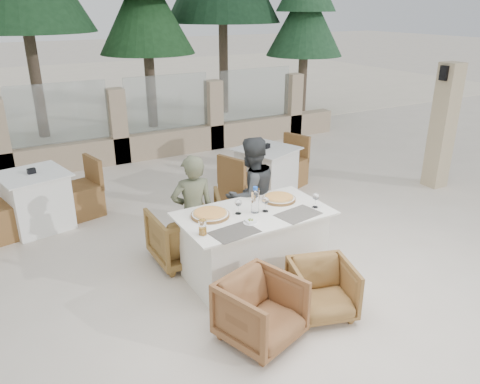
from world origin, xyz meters
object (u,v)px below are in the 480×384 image
wine_glass_centre (238,206)px  beer_glass_right (257,194)px  beer_glass_left (203,227)px  bg_table_a (37,201)px  pizza_left (210,214)px  armchair_near_left (261,311)px  pizza_right (279,198)px  water_bottle (255,200)px  armchair_far_right (243,215)px  armchair_near_right (322,289)px  dining_table (254,245)px  wine_glass_corner (316,199)px  armchair_far_left (183,235)px  wine_glass_near (265,203)px  diner_right (251,195)px  olive_dish (251,221)px  diner_left (193,213)px  bg_table_b (266,172)px

wine_glass_centre → beer_glass_right: wine_glass_centre is taller
beer_glass_left → bg_table_a: size_ratio=0.09×
pizza_left → armchair_near_left: 1.19m
pizza_right → wine_glass_centre: 0.59m
pizza_right → armchair_near_left: bearing=-129.8°
beer_glass_right → water_bottle: bearing=-124.4°
pizza_right → armchair_far_right: pizza_right is taller
beer_glass_right → bg_table_a: beer_glass_right is taller
pizza_left → armchair_near_right: 1.35m
dining_table → pizza_left: size_ratio=3.99×
wine_glass_corner → beer_glass_left: size_ratio=1.22×
armchair_far_right → armchair_near_right: (-0.13, -1.76, -0.05)m
armchair_far_left → armchair_far_right: size_ratio=1.01×
pizza_left → armchair_far_left: 0.75m
wine_glass_near → armchair_far_right: (0.24, 0.89, -0.55)m
armchair_far_right → bg_table_a: bg_table_a is taller
pizza_left → beer_glass_left: size_ratio=2.66×
armchair_near_left → armchair_near_right: size_ratio=1.11×
diner_right → bg_table_a: size_ratio=0.86×
pizza_left → wine_glass_near: (0.57, -0.17, 0.07)m
water_bottle → wine_glass_near: water_bottle is taller
olive_dish → armchair_far_left: 1.09m
diner_left → bg_table_b: 2.38m
armchair_far_right → bg_table_a: (-2.24, 1.62, 0.07)m
wine_glass_centre → beer_glass_right: (0.37, 0.23, -0.03)m
pizza_right → diner_right: (-0.11, 0.43, -0.09)m
bg_table_b → beer_glass_right: bearing=-146.3°
pizza_left → bg_table_a: 2.77m
beer_glass_left → diner_left: 0.76m
armchair_far_left → armchair_near_left: (0.05, -1.65, -0.02)m
water_bottle → wine_glass_near: (0.11, -0.03, -0.05)m
pizza_left → wine_glass_corner: bearing=-17.6°
bg_table_a → pizza_left: bearing=-70.6°
bg_table_a → bg_table_b: 3.33m
wine_glass_centre → bg_table_b: bearing=50.5°
beer_glass_right → bg_table_b: 2.09m
water_bottle → beer_glass_left: size_ratio=1.92×
armchair_far_left → olive_dish: bearing=111.9°
dining_table → armchair_near_right: size_ratio=2.72×
olive_dish → wine_glass_centre: bearing=89.4°
wine_glass_corner → armchair_near_right: size_ratio=0.31×
water_bottle → bg_table_b: bearing=54.5°
armchair_near_right → beer_glass_right: bearing=107.7°
pizza_right → wine_glass_corner: bearing=-57.0°
wine_glass_near → armchair_near_right: 1.06m
beer_glass_right → armchair_near_right: (0.01, -1.20, -0.56)m
diner_left → pizza_left: bearing=103.4°
dining_table → armchair_near_left: size_ratio=2.44×
beer_glass_left → armchair_far_left: size_ratio=0.21×
wine_glass_centre → armchair_near_right: bearing=-68.4°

